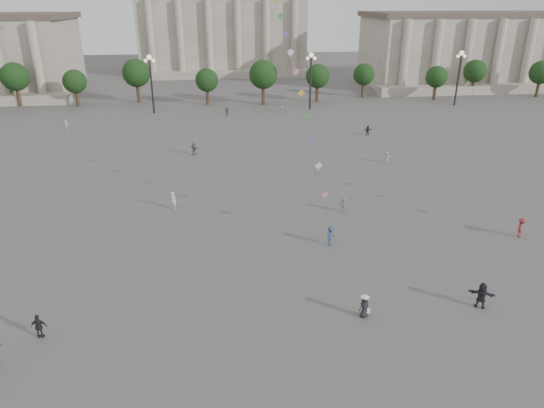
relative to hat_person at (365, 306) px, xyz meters
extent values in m
plane|color=#53504E|center=(-5.38, -2.95, -0.86)|extent=(360.00, 360.00, 0.00)
cube|color=gray|center=(69.62, 92.05, 7.14)|extent=(80.00, 22.00, 16.00)
cube|color=brown|center=(69.62, 92.05, 15.74)|extent=(81.60, 22.44, 1.20)
cube|color=gray|center=(-5.38, 127.05, 9.14)|extent=(46.00, 30.00, 20.00)
cube|color=gray|center=(-5.38, 110.05, 0.14)|extent=(48.30, 4.00, 2.00)
cylinder|color=#3D2E1E|center=(-47.38, 75.05, 0.90)|extent=(0.70, 0.70, 3.52)
sphere|color=black|center=(-47.38, 75.05, 4.58)|extent=(5.12, 5.12, 5.12)
cylinder|color=#3D2E1E|center=(-35.38, 75.05, 0.90)|extent=(0.70, 0.70, 3.52)
sphere|color=black|center=(-35.38, 75.05, 4.58)|extent=(5.12, 5.12, 5.12)
cylinder|color=#3D2E1E|center=(-23.38, 75.05, 0.90)|extent=(0.70, 0.70, 3.52)
sphere|color=black|center=(-23.38, 75.05, 4.58)|extent=(5.12, 5.12, 5.12)
cylinder|color=#3D2E1E|center=(-11.38, 75.05, 0.90)|extent=(0.70, 0.70, 3.52)
sphere|color=black|center=(-11.38, 75.05, 4.58)|extent=(5.12, 5.12, 5.12)
cylinder|color=#3D2E1E|center=(0.62, 75.05, 0.90)|extent=(0.70, 0.70, 3.52)
sphere|color=black|center=(0.62, 75.05, 4.58)|extent=(5.12, 5.12, 5.12)
cylinder|color=#3D2E1E|center=(12.62, 75.05, 0.90)|extent=(0.70, 0.70, 3.52)
sphere|color=black|center=(12.62, 75.05, 4.58)|extent=(5.12, 5.12, 5.12)
cylinder|color=#3D2E1E|center=(24.62, 75.05, 0.90)|extent=(0.70, 0.70, 3.52)
sphere|color=black|center=(24.62, 75.05, 4.58)|extent=(5.12, 5.12, 5.12)
cylinder|color=#3D2E1E|center=(36.62, 75.05, 0.90)|extent=(0.70, 0.70, 3.52)
sphere|color=black|center=(36.62, 75.05, 4.58)|extent=(5.12, 5.12, 5.12)
cylinder|color=#3D2E1E|center=(48.62, 75.05, 0.90)|extent=(0.70, 0.70, 3.52)
sphere|color=black|center=(48.62, 75.05, 4.58)|extent=(5.12, 5.12, 5.12)
cylinder|color=#3D2E1E|center=(60.62, 75.05, 0.90)|extent=(0.70, 0.70, 3.52)
sphere|color=black|center=(60.62, 75.05, 4.58)|extent=(5.12, 5.12, 5.12)
cylinder|color=#262628|center=(-20.38, 67.05, 4.14)|extent=(0.36, 0.36, 10.00)
sphere|color=#FFE5B2|center=(-20.38, 67.05, 9.34)|extent=(0.90, 0.90, 0.90)
sphere|color=#FFE5B2|center=(-21.08, 67.05, 8.74)|extent=(0.60, 0.60, 0.60)
sphere|color=#FFE5B2|center=(-19.68, 67.05, 8.74)|extent=(0.60, 0.60, 0.60)
cylinder|color=#262628|center=(9.62, 67.05, 4.14)|extent=(0.36, 0.36, 10.00)
sphere|color=#FFE5B2|center=(9.62, 67.05, 9.34)|extent=(0.90, 0.90, 0.90)
sphere|color=#FFE5B2|center=(8.92, 67.05, 8.74)|extent=(0.60, 0.60, 0.60)
sphere|color=#FFE5B2|center=(10.32, 67.05, 8.74)|extent=(0.60, 0.60, 0.60)
cylinder|color=#262628|center=(39.62, 67.05, 4.14)|extent=(0.36, 0.36, 10.00)
sphere|color=#FFE5B2|center=(39.62, 67.05, 9.34)|extent=(0.90, 0.90, 0.90)
sphere|color=#FFE5B2|center=(38.92, 67.05, 8.74)|extent=(0.60, 0.60, 0.60)
sphere|color=#FFE5B2|center=(40.32, 67.05, 8.74)|extent=(0.60, 0.60, 0.60)
imported|color=navy|center=(-6.79, 63.05, -0.10)|extent=(0.91, 0.41, 1.53)
imported|color=#222228|center=(8.37, 0.06, 0.10)|extent=(1.85, 1.36, 1.93)
imported|color=#BABAB5|center=(3.77, 64.88, 0.10)|extent=(1.19, 1.87, 1.93)
imported|color=#5A5B5F|center=(3.14, 17.34, -0.08)|extent=(1.07, 0.70, 1.56)
imported|color=silver|center=(12.96, 32.22, -0.08)|extent=(1.52, 0.98, 1.57)
imported|color=maroon|center=(17.57, 9.88, 0.05)|extent=(1.23, 1.36, 1.83)
imported|color=black|center=(14.83, 46.32, -0.11)|extent=(1.47, 0.73, 1.52)
imported|color=silver|center=(-33.58, 56.32, -0.09)|extent=(0.48, 0.63, 1.54)
imported|color=slate|center=(-12.24, 39.18, 0.02)|extent=(1.44, 1.61, 1.77)
imported|color=silver|center=(-13.91, 20.28, 0.08)|extent=(0.82, 0.74, 1.88)
imported|color=black|center=(-21.04, 0.41, -0.01)|extent=(1.02, 0.48, 1.70)
imported|color=navy|center=(0.19, 10.45, 0.04)|extent=(1.25, 1.33, 1.80)
imported|color=black|center=(0.00, 0.00, -0.05)|extent=(0.95, 0.82, 1.64)
cone|color=white|center=(0.00, 0.00, 0.76)|extent=(0.52, 0.52, 0.14)
cylinder|color=white|center=(0.00, 0.00, 0.70)|extent=(0.60, 0.60, 0.02)
cube|color=white|center=(0.25, -0.15, -0.31)|extent=(0.22, 0.10, 0.35)
cube|color=#CD6C91|center=(-0.07, 12.21, 3.23)|extent=(0.76, 0.25, 0.76)
cube|color=silver|center=(-0.32, 13.96, 5.32)|extent=(0.76, 0.25, 0.76)
cube|color=#7150A1|center=(-0.57, 15.72, 7.24)|extent=(0.76, 0.25, 0.76)
cube|color=#418D44|center=(-0.82, 17.48, 9.07)|extent=(0.76, 0.25, 0.76)
cube|color=gold|center=(-1.08, 19.23, 10.83)|extent=(0.76, 0.25, 0.76)
cube|color=#CD6C91|center=(-1.33, 20.99, 12.54)|extent=(0.76, 0.25, 0.76)
cube|color=silver|center=(-1.58, 22.74, 14.21)|extent=(0.76, 0.25, 0.76)
cube|color=#7150A1|center=(-1.83, 24.50, 15.84)|extent=(0.76, 0.25, 0.76)
cube|color=#418D44|center=(-2.08, 26.25, 17.44)|extent=(0.76, 0.25, 0.76)
camera|label=1|loc=(-9.58, -26.33, 18.99)|focal=32.00mm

